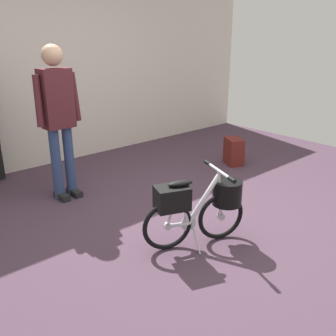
{
  "coord_description": "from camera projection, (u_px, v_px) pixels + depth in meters",
  "views": [
    {
      "loc": [
        -2.32,
        -2.33,
        1.78
      ],
      "look_at": [
        -0.09,
        0.21,
        0.55
      ],
      "focal_mm": 39.76,
      "sensor_mm": 36.0,
      "label": 1
    }
  ],
  "objects": [
    {
      "name": "ground_plane",
      "position": [
        189.0,
        223.0,
        3.69
      ],
      "size": [
        7.37,
        7.37,
        0.0
      ],
      "primitive_type": "plane",
      "color": "#473342"
    },
    {
      "name": "back_wall",
      "position": [
        55.0,
        66.0,
        5.11
      ],
      "size": [
        7.37,
        0.1,
        2.71
      ],
      "primitive_type": "cube",
      "color": "silver",
      "rests_on": "ground_plane"
    },
    {
      "name": "folding_bike_foreground",
      "position": [
        200.0,
        204.0,
        3.23
      ],
      "size": [
        0.91,
        0.55,
        0.69
      ],
      "color": "black",
      "rests_on": "ground_plane"
    },
    {
      "name": "visitor_near_wall",
      "position": [
        58.0,
        114.0,
        3.99
      ],
      "size": [
        0.54,
        0.28,
        1.68
      ],
      "color": "navy",
      "rests_on": "ground_plane"
    },
    {
      "name": "backpack_on_floor",
      "position": [
        234.0,
        151.0,
        5.31
      ],
      "size": [
        0.33,
        0.36,
        0.38
      ],
      "color": "maroon",
      "rests_on": "ground_plane"
    }
  ]
}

